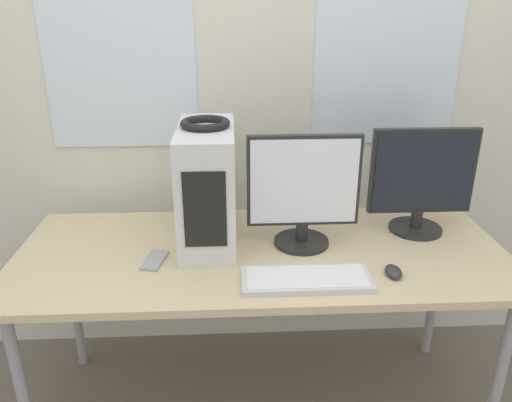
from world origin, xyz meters
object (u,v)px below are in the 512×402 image
at_px(pc_tower, 208,186).
at_px(cell_phone, 155,260).
at_px(headphones, 205,123).
at_px(keyboard, 306,279).
at_px(monitor_main, 303,191).
at_px(monitor_right_near, 422,181).
at_px(mouse, 393,271).

relative_size(pc_tower, cell_phone, 3.02).
distance_m(headphones, cell_phone, 0.52).
relative_size(pc_tower, keyboard, 1.07).
distance_m(pc_tower, monitor_main, 0.35).
relative_size(headphones, cell_phone, 1.17).
bearing_deg(monitor_main, headphones, 171.50).
bearing_deg(cell_phone, monitor_right_near, 22.50).
bearing_deg(monitor_main, cell_phone, -168.39).
relative_size(keyboard, mouse, 4.91).
relative_size(pc_tower, mouse, 5.24).
distance_m(pc_tower, monitor_right_near, 0.82).
bearing_deg(keyboard, mouse, 5.72).
height_order(pc_tower, monitor_right_near, pc_tower).
xyz_separation_m(headphones, monitor_main, (0.35, -0.05, -0.24)).
bearing_deg(monitor_main, monitor_right_near, 11.21).
bearing_deg(cell_phone, mouse, 1.59).
height_order(pc_tower, keyboard, pc_tower).
relative_size(monitor_main, cell_phone, 2.82).
height_order(headphones, mouse, headphones).
xyz_separation_m(headphones, mouse, (0.62, -0.30, -0.44)).
bearing_deg(pc_tower, mouse, -25.46).
height_order(monitor_main, mouse, monitor_main).
height_order(monitor_right_near, cell_phone, monitor_right_near).
bearing_deg(mouse, monitor_right_near, 60.12).
bearing_deg(headphones, monitor_main, -8.50).
xyz_separation_m(pc_tower, keyboard, (0.33, -0.33, -0.21)).
bearing_deg(monitor_right_near, keyboard, -143.12).
height_order(monitor_right_near, mouse, monitor_right_near).
relative_size(headphones, monitor_main, 0.42).
bearing_deg(monitor_main, mouse, -41.71).
bearing_deg(cell_phone, keyboard, -6.74).
height_order(mouse, cell_phone, mouse).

